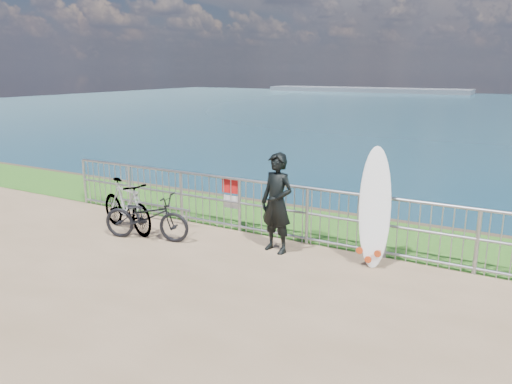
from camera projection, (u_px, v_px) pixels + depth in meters
The scene contains 8 objects.
grass_strip at pixel (285, 221), 11.02m from camera, with size 120.00×120.00×0.00m, color #275D19.
seascape at pixel (365, 92), 155.12m from camera, with size 260.00×260.00×5.00m.
railing at pixel (261, 208), 9.95m from camera, with size 10.06×0.10×1.13m.
surfer at pixel (277, 203), 9.00m from camera, with size 0.67×0.44×1.83m, color black.
surfboard at pixel (374, 212), 8.38m from camera, with size 0.66×0.62×2.04m.
bicycle_near at pixel (146, 217), 9.73m from camera, with size 0.61×1.76×0.93m, color black.
bicycle_far at pixel (126, 206), 10.23m from camera, with size 0.51×1.80×1.08m, color black.
bike_rack at pixel (154, 207), 10.90m from camera, with size 1.98×0.05×0.41m.
Camera 1 is at (4.64, -6.78, 3.29)m, focal length 35.00 mm.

